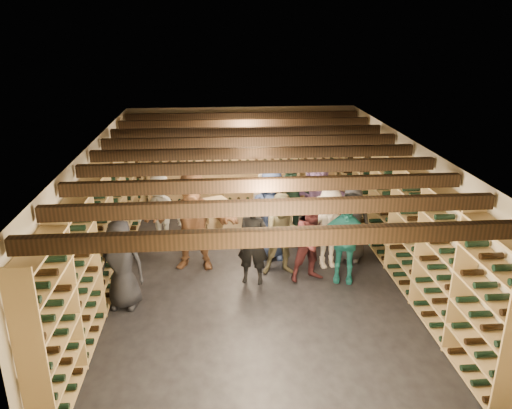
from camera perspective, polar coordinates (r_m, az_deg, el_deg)
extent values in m
plane|color=black|center=(9.21, -0.11, -7.85)|extent=(8.00, 8.00, 0.00)
cube|color=#BAAE90|center=(12.52, -1.57, 5.67)|extent=(5.50, 0.02, 2.40)
cube|color=#BAAE90|center=(5.20, 3.51, -16.74)|extent=(5.50, 0.02, 2.40)
cube|color=#BAAE90|center=(8.94, -17.98, -1.32)|extent=(0.02, 8.00, 2.40)
cube|color=#BAAE90|center=(9.33, 16.97, -0.33)|extent=(0.02, 8.00, 2.40)
cube|color=beige|center=(8.36, -0.13, 6.85)|extent=(5.50, 8.00, 0.01)
cube|color=black|center=(5.09, 2.98, -3.72)|extent=(5.40, 0.12, 0.18)
cube|color=black|center=(5.89, 1.88, -0.30)|extent=(5.40, 0.12, 0.18)
cube|color=black|center=(6.72, 1.05, 2.28)|extent=(5.40, 0.12, 0.18)
cube|color=black|center=(7.55, 0.40, 4.30)|extent=(5.40, 0.12, 0.18)
cube|color=black|center=(8.39, -0.12, 5.92)|extent=(5.40, 0.12, 0.18)
cube|color=black|center=(9.24, -0.56, 7.24)|extent=(5.40, 0.12, 0.18)
cube|color=black|center=(10.10, -0.92, 8.33)|extent=(5.40, 0.12, 0.18)
cube|color=black|center=(10.95, -1.22, 9.26)|extent=(5.40, 0.12, 0.18)
cube|color=black|center=(11.81, -1.48, 10.05)|extent=(5.40, 0.12, 0.18)
cube|color=tan|center=(8.95, -16.77, -2.04)|extent=(0.32, 7.50, 2.15)
cube|color=tan|center=(9.31, 15.86, -1.09)|extent=(0.32, 7.50, 2.15)
cube|color=tan|center=(12.39, -1.52, 4.91)|extent=(4.70, 0.30, 2.15)
cube|color=#A57F57|center=(10.84, -2.97, -2.93)|extent=(0.58, 0.49, 0.17)
cube|color=#A57F57|center=(10.77, -2.99, -2.09)|extent=(0.58, 0.49, 0.17)
cube|color=#A57F57|center=(10.71, -3.01, -1.25)|extent=(0.58, 0.49, 0.17)
cube|color=#A57F57|center=(10.65, -3.02, -0.40)|extent=(0.58, 0.49, 0.17)
cube|color=#A57F57|center=(11.18, -4.64, -2.21)|extent=(0.59, 0.51, 0.17)
cube|color=#A57F57|center=(11.12, -4.67, -1.40)|extent=(0.59, 0.51, 0.17)
cube|color=#A57F57|center=(11.06, -4.69, -0.58)|extent=(0.59, 0.51, 0.17)
cube|color=#A57F57|center=(11.00, -4.71, 0.25)|extent=(0.59, 0.51, 0.17)
cube|color=#A57F57|center=(11.24, 3.38, -2.07)|extent=(0.53, 0.38, 0.17)
imported|color=black|center=(8.16, -15.13, -6.64)|extent=(0.79, 0.58, 1.48)
imported|color=black|center=(8.60, -0.33, -4.43)|extent=(0.61, 0.48, 1.49)
imported|color=brown|center=(8.90, 3.14, -3.46)|extent=(0.75, 0.59, 1.53)
imported|color=beige|center=(9.23, 8.41, -2.79)|extent=(1.06, 0.70, 1.52)
imported|color=#1D746E|center=(8.79, 10.06, -4.13)|extent=(0.95, 0.58, 1.51)
imported|color=brown|center=(9.16, -7.21, -1.81)|extent=(1.77, 0.79, 1.85)
imported|color=#1F2C4C|center=(9.49, 1.72, -1.07)|extent=(0.89, 0.59, 1.79)
imported|color=gray|center=(10.03, 0.82, -0.68)|extent=(0.65, 0.55, 1.52)
imported|color=#431B1D|center=(8.72, 6.49, -4.02)|extent=(0.87, 0.75, 1.54)
imported|color=#A9A79B|center=(10.13, -10.89, -0.85)|extent=(1.11, 0.87, 1.52)
imported|color=#2A513F|center=(10.12, 3.85, 0.30)|extent=(1.10, 0.56, 1.80)
imported|color=slate|center=(10.21, 6.90, 0.33)|extent=(1.68, 0.63, 1.78)
imported|color=#323237|center=(9.59, 10.82, -2.09)|extent=(0.85, 0.70, 1.50)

